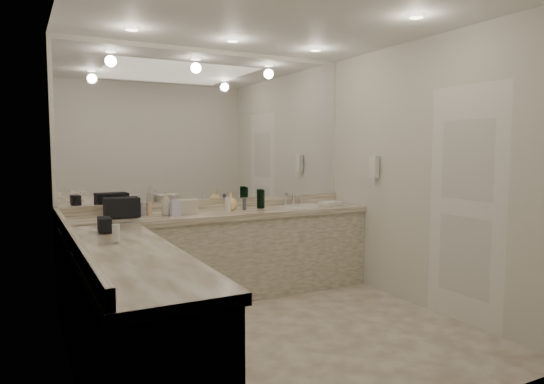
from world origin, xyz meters
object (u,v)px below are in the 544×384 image
sink (302,207)px  soap_bottle_c (231,201)px  soap_bottle_a (166,203)px  soap_bottle_b (175,205)px  wall_phone (374,167)px  black_toiletry_bag (122,208)px  hand_towel (330,203)px  cream_cosmetic_case (185,207)px

sink → soap_bottle_c: 0.86m
soap_bottle_a → soap_bottle_c: soap_bottle_a is taller
soap_bottle_b → soap_bottle_c: 0.67m
wall_phone → soap_bottle_a: (-2.17, 0.48, -0.33)m
black_toiletry_bag → sink: bearing=-0.6°
wall_phone → sink: bearing=140.4°
sink → soap_bottle_a: (-1.57, -0.02, 0.12)m
hand_towel → soap_bottle_c: bearing=175.8°
cream_cosmetic_case → soap_bottle_c: soap_bottle_c is taller
soap_bottle_b → soap_bottle_c: soap_bottle_b is taller
cream_cosmetic_case → hand_towel: cream_cosmetic_case is taller
soap_bottle_c → wall_phone: bearing=-21.2°
black_toiletry_bag → soap_bottle_c: soap_bottle_c is taller
black_toiletry_bag → soap_bottle_c: size_ratio=1.71×
soap_bottle_b → soap_bottle_c: (0.65, 0.16, -0.01)m
hand_towel → soap_bottle_a: 1.93m
cream_cosmetic_case → soap_bottle_b: soap_bottle_b is taller
wall_phone → hand_towel: bearing=116.9°
hand_towel → cream_cosmetic_case: bearing=179.9°
soap_bottle_b → black_toiletry_bag: bearing=166.5°
cream_cosmetic_case → soap_bottle_c: 0.53m
black_toiletry_bag → cream_cosmetic_case: bearing=-3.8°
soap_bottle_b → soap_bottle_c: bearing=13.8°
sink → cream_cosmetic_case: (-1.38, -0.02, 0.08)m
sink → soap_bottle_b: (-1.50, -0.10, 0.11)m
soap_bottle_b → soap_bottle_a: bearing=132.1°
soap_bottle_a → cream_cosmetic_case: bearing=-0.6°
black_toiletry_bag → hand_towel: black_toiletry_bag is taller
soap_bottle_a → soap_bottle_b: size_ratio=1.17×
soap_bottle_b → hand_towel: bearing=2.2°
hand_towel → soap_bottle_b: 1.86m
wall_phone → soap_bottle_c: wall_phone is taller
hand_towel → soap_bottle_a: (-1.93, 0.01, 0.10)m
sink → black_toiletry_bag: bearing=179.4°
black_toiletry_bag → soap_bottle_a: bearing=-5.3°
cream_cosmetic_case → soap_bottle_b: (-0.12, -0.08, 0.03)m
cream_cosmetic_case → soap_bottle_c: (0.53, 0.08, 0.02)m
black_toiletry_bag → hand_towel: (2.34, -0.04, -0.07)m
sink → hand_towel: hand_towel is taller
wall_phone → hand_towel: 0.68m
sink → soap_bottle_a: soap_bottle_a is taller
soap_bottle_a → soap_bottle_b: 0.11m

